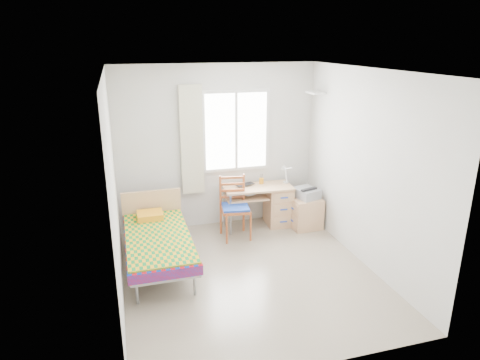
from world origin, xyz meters
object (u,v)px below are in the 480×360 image
at_px(bed, 158,238).
at_px(desk, 274,203).
at_px(cabinet, 305,213).
at_px(printer, 306,193).
at_px(chair, 235,203).

distance_m(bed, desk, 2.15).
relative_size(cabinet, printer, 1.13).
height_order(bed, cabinet, bed).
height_order(cabinet, printer, printer).
distance_m(bed, printer, 2.52).
bearing_deg(cabinet, chair, 177.36).
bearing_deg(cabinet, desk, 146.75).
bearing_deg(printer, cabinet, -132.74).
distance_m(desk, cabinet, 0.53).
xyz_separation_m(desk, chair, (-0.74, -0.26, 0.17)).
xyz_separation_m(chair, printer, (1.20, 0.03, 0.05)).
height_order(chair, cabinet, chair).
xyz_separation_m(bed, chair, (1.24, 0.57, 0.16)).
bearing_deg(printer, bed, 177.66).
height_order(desk, chair, chair).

